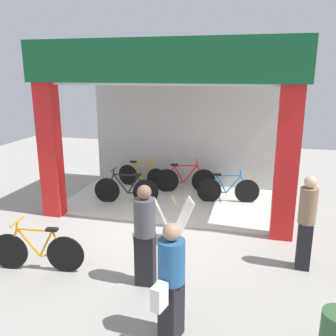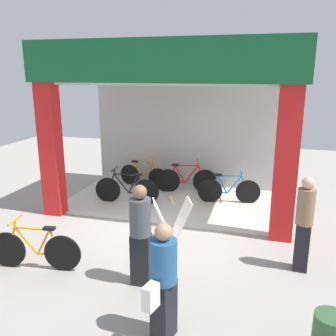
# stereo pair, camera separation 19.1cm
# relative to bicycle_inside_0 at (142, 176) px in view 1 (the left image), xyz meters

# --- Properties ---
(ground_plane) EXTENTS (19.63, 19.63, 0.00)m
(ground_plane) POSITION_rel_bicycle_inside_0_xyz_m (1.26, -2.60, -0.36)
(ground_plane) COLOR #9E9991
(ground_plane) RESTS_ON ground
(shop_facade) EXTENTS (6.01, 3.52, 4.09)m
(shop_facade) POSITION_rel_bicycle_inside_0_xyz_m (1.26, -0.99, 1.81)
(shop_facade) COLOR beige
(shop_facade) RESTS_ON ground
(bicycle_inside_0) EXTENTS (1.62, 0.45, 0.90)m
(bicycle_inside_0) POSITION_rel_bicycle_inside_0_xyz_m (0.00, 0.00, 0.00)
(bicycle_inside_0) COLOR black
(bicycle_inside_0) RESTS_ON ground
(bicycle_inside_1) EXTENTS (1.64, 0.45, 0.91)m
(bicycle_inside_1) POSITION_rel_bicycle_inside_0_xyz_m (2.65, -0.73, 0.00)
(bicycle_inside_1) COLOR black
(bicycle_inside_1) RESTS_ON ground
(bicycle_inside_2) EXTENTS (1.73, 0.48, 0.95)m
(bicycle_inside_2) POSITION_rel_bicycle_inside_0_xyz_m (0.04, -1.46, 0.02)
(bicycle_inside_2) COLOR black
(bicycle_inside_2) RESTS_ON ground
(bicycle_inside_3) EXTENTS (1.72, 0.53, 0.97)m
(bicycle_inside_3) POSITION_rel_bicycle_inside_0_xyz_m (1.36, -0.16, 0.03)
(bicycle_inside_3) COLOR black
(bicycle_inside_3) RESTS_ON ground
(bicycle_parked_0) EXTENTS (1.68, 0.46, 0.93)m
(bicycle_parked_0) POSITION_rel_bicycle_inside_0_xyz_m (-0.30, -5.02, 0.01)
(bicycle_parked_0) COLOR black
(bicycle_parked_0) RESTS_ON ground
(sandwich_board_sign) EXTENTS (0.91, 0.78, 0.90)m
(sandwich_board_sign) POSITION_rel_bicycle_inside_0_xyz_m (1.76, -3.30, 0.09)
(sandwich_board_sign) COLOR silver
(sandwich_board_sign) RESTS_ON ground
(pedestrian_1) EXTENTS (0.32, 0.32, 1.72)m
(pedestrian_1) POSITION_rel_bicycle_inside_0_xyz_m (4.25, -3.80, 0.52)
(pedestrian_1) COLOR black
(pedestrian_1) RESTS_ON ground
(pedestrian_2) EXTENTS (0.36, 0.36, 1.72)m
(pedestrian_2) POSITION_rel_bicycle_inside_0_xyz_m (1.67, -4.96, 0.53)
(pedestrian_2) COLOR black
(pedestrian_2) RESTS_ON ground
(pedestrian_3) EXTENTS (0.43, 0.63, 1.62)m
(pedestrian_3) POSITION_rel_bicycle_inside_0_xyz_m (2.37, -6.09, 0.48)
(pedestrian_3) COLOR black
(pedestrian_3) RESTS_ON ground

